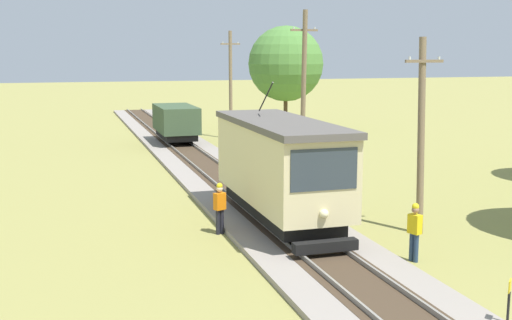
{
  "coord_description": "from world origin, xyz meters",
  "views": [
    {
      "loc": [
        -7.28,
        -7.87,
        6.17
      ],
      "look_at": [
        -0.21,
        15.4,
        2.07
      ],
      "focal_mm": 45.13,
      "sensor_mm": 36.0,
      "label": 1
    }
  ],
  "objects": [
    {
      "name": "utility_pole_near_tram",
      "position": [
        4.32,
        11.12,
        3.43
      ],
      "size": [
        1.4,
        0.54,
        6.67
      ],
      "color": "#7A664C",
      "rests_on": "ground"
    },
    {
      "name": "tree_left_far",
      "position": [
        9.82,
        40.35,
        5.24
      ],
      "size": [
        5.92,
        5.92,
        8.2
      ],
      "color": "#4C3823",
      "rests_on": "ground"
    },
    {
      "name": "red_tram",
      "position": [
        0.0,
        13.22,
        2.19
      ],
      "size": [
        2.6,
        8.54,
        4.79
      ],
      "color": "beige",
      "rests_on": "rail_right"
    },
    {
      "name": "track_worker",
      "position": [
        2.56,
        8.36,
        0.98
      ],
      "size": [
        0.35,
        0.44,
        1.78
      ],
      "rotation": [
        0.0,
        0.0,
        0.34
      ],
      "color": "navy",
      "rests_on": "ground"
    },
    {
      "name": "utility_pole_mid",
      "position": [
        4.32,
        22.19,
        4.2
      ],
      "size": [
        1.4,
        0.51,
        8.2
      ],
      "color": "#7A664C",
      "rests_on": "ground"
    },
    {
      "name": "freight_car",
      "position": [
        0.0,
        34.49,
        1.56
      ],
      "size": [
        2.4,
        5.2,
        2.31
      ],
      "color": "#384C33",
      "rests_on": "rail_right"
    },
    {
      "name": "second_worker",
      "position": [
        -2.27,
        12.89,
        0.98
      ],
      "size": [
        0.44,
        0.37,
        1.78
      ],
      "rotation": [
        0.0,
        0.0,
        -1.16
      ],
      "color": "black",
      "rests_on": "ground"
    },
    {
      "name": "utility_pole_far",
      "position": [
        4.32,
        36.54,
        3.91
      ],
      "size": [
        1.4,
        0.31,
        7.63
      ],
      "color": "#7A664C",
      "rests_on": "ground"
    },
    {
      "name": "trackside_signal_marker",
      "position": [
        2.07,
        3.5,
        0.67
      ],
      "size": [
        0.21,
        0.21,
        1.18
      ],
      "color": "black",
      "rests_on": "ground"
    }
  ]
}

